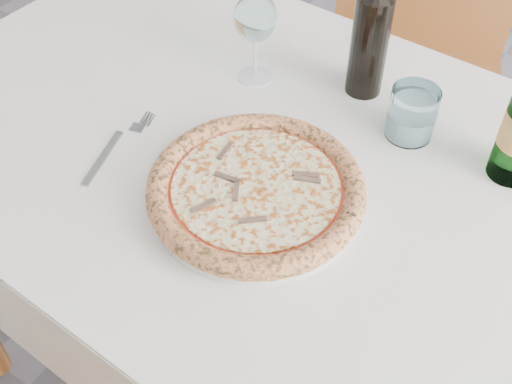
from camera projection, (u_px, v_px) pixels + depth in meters
dining_table at (288, 201)px, 1.08m from camera, size 1.47×0.93×0.76m
chair_far at (417, 47)px, 1.62m from camera, size 0.57×0.57×0.93m
plate at (256, 197)px, 0.95m from camera, size 0.31×0.31×0.02m
pizza at (256, 189)px, 0.93m from camera, size 0.32×0.32×0.03m
fork at (115, 148)px, 1.03m from camera, size 0.05×0.18×0.00m
wine_glass at (255, 20)px, 1.08m from camera, size 0.07×0.07×0.17m
tumbler at (412, 116)px, 1.03m from camera, size 0.08×0.08×0.09m
wine_bottle at (371, 36)px, 1.06m from camera, size 0.06×0.06×0.26m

